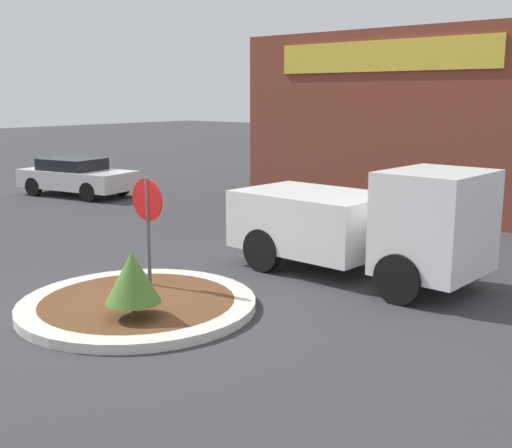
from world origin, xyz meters
TOP-DOWN VIEW (x-y plane):
  - ground_plane at (0.00, 0.00)m, footprint 120.00×120.00m
  - traffic_island at (0.00, 0.00)m, footprint 4.10×4.10m
  - stop_sign at (-0.54, 0.75)m, footprint 0.79×0.07m
  - island_shrub at (0.63, -0.60)m, footprint 0.88×0.88m
  - utility_truck at (1.96, 4.17)m, footprint 5.25×2.36m
  - storefront_building at (-1.23, 13.50)m, footprint 10.25×6.07m
  - parked_sedan_white at (-11.69, 6.92)m, footprint 4.62×2.62m

SIDE VIEW (x-z plane):
  - ground_plane at x=0.00m, z-range 0.00..0.00m
  - traffic_island at x=0.00m, z-range 0.00..0.16m
  - parked_sedan_white at x=-11.69m, z-range 0.03..1.40m
  - island_shrub at x=0.63m, z-range 0.28..1.36m
  - utility_truck at x=1.96m, z-range -0.02..2.28m
  - stop_sign at x=-0.54m, z-range 0.43..2.61m
  - storefront_building at x=-1.23m, z-range 0.00..5.59m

